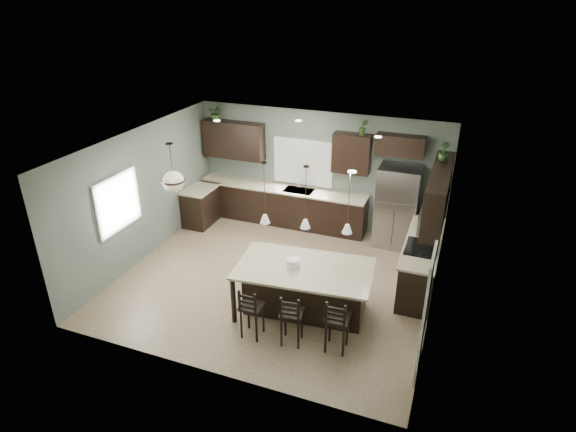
{
  "coord_description": "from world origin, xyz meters",
  "views": [
    {
      "loc": [
        3.14,
        -7.57,
        5.33
      ],
      "look_at": [
        0.1,
        0.4,
        1.25
      ],
      "focal_mm": 30.0,
      "sensor_mm": 36.0,
      "label": 1
    }
  ],
  "objects_px": {
    "kitchen_island": "(304,290)",
    "plant_back_left": "(216,113)",
    "bar_stool_left": "(252,312)",
    "refrigerator": "(397,207)",
    "serving_dish": "(293,263)",
    "bar_stool_center": "(292,318)",
    "bar_stool_right": "(337,324)"
  },
  "relations": [
    {
      "from": "bar_stool_left",
      "to": "bar_stool_right",
      "type": "height_order",
      "value": "bar_stool_right"
    },
    {
      "from": "bar_stool_left",
      "to": "plant_back_left",
      "type": "bearing_deg",
      "value": 124.15
    },
    {
      "from": "kitchen_island",
      "to": "serving_dish",
      "type": "xyz_separation_m",
      "value": [
        -0.2,
        -0.02,
        0.53
      ]
    },
    {
      "from": "bar_stool_left",
      "to": "bar_stool_right",
      "type": "relative_size",
      "value": 0.97
    },
    {
      "from": "refrigerator",
      "to": "bar_stool_center",
      "type": "relative_size",
      "value": 1.9
    },
    {
      "from": "bar_stool_center",
      "to": "serving_dish",
      "type": "bearing_deg",
      "value": 101.07
    },
    {
      "from": "kitchen_island",
      "to": "bar_stool_center",
      "type": "bearing_deg",
      "value": -89.78
    },
    {
      "from": "bar_stool_left",
      "to": "plant_back_left",
      "type": "height_order",
      "value": "plant_back_left"
    },
    {
      "from": "refrigerator",
      "to": "kitchen_island",
      "type": "relative_size",
      "value": 0.78
    },
    {
      "from": "refrigerator",
      "to": "serving_dish",
      "type": "height_order",
      "value": "refrigerator"
    },
    {
      "from": "refrigerator",
      "to": "bar_stool_right",
      "type": "xyz_separation_m",
      "value": [
        -0.27,
        -3.91,
        -0.43
      ]
    },
    {
      "from": "kitchen_island",
      "to": "bar_stool_right",
      "type": "height_order",
      "value": "bar_stool_right"
    },
    {
      "from": "kitchen_island",
      "to": "bar_stool_left",
      "type": "relative_size",
      "value": 2.45
    },
    {
      "from": "serving_dish",
      "to": "plant_back_left",
      "type": "relative_size",
      "value": 0.64
    },
    {
      "from": "bar_stool_left",
      "to": "bar_stool_center",
      "type": "height_order",
      "value": "bar_stool_center"
    },
    {
      "from": "bar_stool_right",
      "to": "plant_back_left",
      "type": "xyz_separation_m",
      "value": [
        -4.25,
        4.11,
        2.09
      ]
    },
    {
      "from": "refrigerator",
      "to": "plant_back_left",
      "type": "relative_size",
      "value": 4.93
    },
    {
      "from": "plant_back_left",
      "to": "bar_stool_left",
      "type": "bearing_deg",
      "value": -56.36
    },
    {
      "from": "kitchen_island",
      "to": "bar_stool_center",
      "type": "distance_m",
      "value": 0.86
    },
    {
      "from": "serving_dish",
      "to": "bar_stool_right",
      "type": "xyz_separation_m",
      "value": [
        1.01,
        -0.74,
        -0.5
      ]
    },
    {
      "from": "serving_dish",
      "to": "plant_back_left",
      "type": "distance_m",
      "value": 4.94
    },
    {
      "from": "serving_dish",
      "to": "bar_stool_right",
      "type": "distance_m",
      "value": 1.35
    },
    {
      "from": "kitchen_island",
      "to": "serving_dish",
      "type": "distance_m",
      "value": 0.57
    },
    {
      "from": "serving_dish",
      "to": "plant_back_left",
      "type": "height_order",
      "value": "plant_back_left"
    },
    {
      "from": "serving_dish",
      "to": "refrigerator",
      "type": "bearing_deg",
      "value": 68.01
    },
    {
      "from": "bar_stool_right",
      "to": "plant_back_left",
      "type": "relative_size",
      "value": 2.65
    },
    {
      "from": "bar_stool_center",
      "to": "refrigerator",
      "type": "bearing_deg",
      "value": 68.34
    },
    {
      "from": "serving_dish",
      "to": "bar_stool_left",
      "type": "distance_m",
      "value": 1.11
    },
    {
      "from": "bar_stool_center",
      "to": "plant_back_left",
      "type": "xyz_separation_m",
      "value": [
        -3.53,
        4.22,
        2.1
      ]
    },
    {
      "from": "bar_stool_right",
      "to": "kitchen_island",
      "type": "bearing_deg",
      "value": 134.89
    },
    {
      "from": "kitchen_island",
      "to": "plant_back_left",
      "type": "distance_m",
      "value": 5.26
    },
    {
      "from": "refrigerator",
      "to": "bar_stool_center",
      "type": "distance_m",
      "value": 4.16
    }
  ]
}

